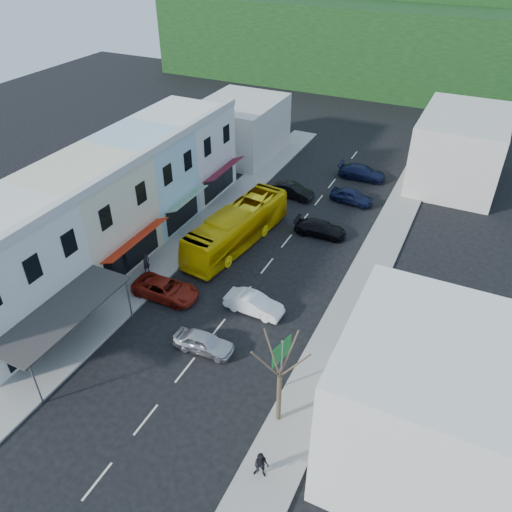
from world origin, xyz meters
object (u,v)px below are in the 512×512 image
at_px(car_red, 166,289).
at_px(direction_sign, 281,366).
at_px(traffic_signal, 413,145).
at_px(pedestrian_right, 261,465).
at_px(pedestrian_left, 146,263).
at_px(car_white, 254,304).
at_px(car_silver, 204,342).
at_px(street_tree, 280,376).
at_px(bus, 237,228).

relative_size(car_red, direction_sign, 1.20).
bearing_deg(traffic_signal, pedestrian_right, 84.51).
bearing_deg(pedestrian_left, car_white, -77.97).
relative_size(car_silver, street_tree, 0.63).
relative_size(car_silver, traffic_signal, 0.83).
relative_size(car_red, pedestrian_left, 2.71).
relative_size(street_tree, traffic_signal, 1.32).
bearing_deg(car_white, pedestrian_left, 88.70).
height_order(car_white, pedestrian_left, pedestrian_left).
relative_size(bus, direction_sign, 3.04).
bearing_deg(bus, street_tree, -48.21).
height_order(pedestrian_left, direction_sign, direction_sign).
distance_m(pedestrian_right, street_tree, 4.29).
relative_size(car_white, pedestrian_right, 2.59).
bearing_deg(direction_sign, traffic_signal, 102.31).
height_order(car_red, pedestrian_left, pedestrian_left).
xyz_separation_m(car_white, pedestrian_right, (5.72, -10.98, 0.30)).
distance_m(pedestrian_right, direction_sign, 5.74).
relative_size(pedestrian_left, pedestrian_right, 1.00).
height_order(street_tree, traffic_signal, street_tree).
bearing_deg(car_red, direction_sign, -113.03).
xyz_separation_m(street_tree, traffic_signal, (-0.28, 36.09, -0.84)).
distance_m(direction_sign, street_tree, 2.71).
height_order(pedestrian_left, traffic_signal, traffic_signal).
bearing_deg(pedestrian_left, bus, -17.96).
bearing_deg(traffic_signal, car_white, 73.61).
xyz_separation_m(bus, direction_sign, (9.38, -12.61, 0.36)).
xyz_separation_m(car_silver, direction_sign, (5.58, -0.77, 1.21)).
relative_size(bus, street_tree, 1.66).
xyz_separation_m(car_red, street_tree, (11.56, -6.27, 2.79)).
bearing_deg(car_silver, car_white, -17.95).
distance_m(bus, pedestrian_right, 21.06).
bearing_deg(bus, pedestrian_left, -115.68).
height_order(car_red, street_tree, street_tree).
bearing_deg(car_red, street_tree, -120.21).
distance_m(car_red, pedestrian_left, 3.37).
relative_size(car_red, pedestrian_right, 2.71).
distance_m(car_silver, traffic_signal, 33.86).
height_order(car_white, car_red, same).
height_order(pedestrian_left, street_tree, street_tree).
bearing_deg(pedestrian_left, car_red, -106.00).
xyz_separation_m(car_red, direction_sign, (10.80, -4.21, 1.21)).
distance_m(car_white, pedestrian_right, 12.38).
xyz_separation_m(pedestrian_left, pedestrian_right, (15.04, -11.44, 0.00)).
bearing_deg(pedestrian_right, car_white, 105.83).
xyz_separation_m(car_silver, street_tree, (6.35, -2.83, 2.79)).
height_order(pedestrian_left, pedestrian_right, same).
relative_size(bus, pedestrian_left, 6.82).
height_order(bus, street_tree, street_tree).
height_order(car_silver, street_tree, street_tree).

